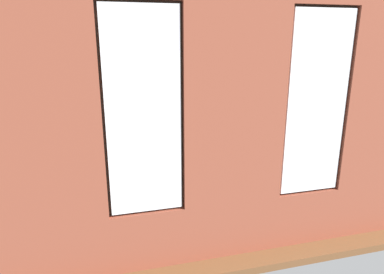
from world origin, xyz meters
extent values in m
cube|color=brown|center=(0.00, 0.00, -0.05)|extent=(6.66, 5.42, 0.10)
cube|color=brown|center=(0.00, 2.33, 1.54)|extent=(1.23, 0.16, 3.08)
cube|color=brown|center=(2.25, 2.33, 1.54)|extent=(1.56, 0.16, 3.08)
cube|color=brown|center=(-1.04, 2.33, 0.36)|extent=(0.86, 0.16, 0.73)
cube|color=brown|center=(-1.04, 2.33, 3.05)|extent=(0.86, 0.16, 0.07)
cube|color=white|center=(-1.04, 2.37, 1.87)|extent=(0.80, 0.03, 2.22)
cube|color=#38281E|center=(-1.04, 2.31, 1.87)|extent=(0.86, 0.04, 2.28)
cube|color=brown|center=(1.04, 2.33, 0.36)|extent=(0.86, 0.16, 0.73)
cube|color=white|center=(1.04, 2.37, 1.87)|extent=(0.80, 0.03, 2.22)
cube|color=#38281E|center=(1.04, 2.31, 1.87)|extent=(0.86, 0.04, 2.28)
cube|color=tan|center=(0.00, 2.23, 0.70)|extent=(3.14, 0.24, 0.06)
cube|color=black|center=(0.00, 2.24, 2.34)|extent=(0.45, 0.03, 0.58)
cube|color=teal|center=(0.00, 2.22, 2.34)|extent=(0.39, 0.01, 0.52)
cube|color=silver|center=(2.98, 0.20, 1.54)|extent=(0.10, 4.42, 3.08)
cube|color=black|center=(-0.01, 1.63, 0.21)|extent=(1.74, 0.85, 0.42)
cube|color=black|center=(-0.01, 1.95, 0.61)|extent=(1.74, 0.24, 0.38)
cube|color=black|center=(-0.77, 1.63, 0.52)|extent=(0.22, 0.85, 0.24)
cube|color=black|center=(0.75, 1.63, 0.52)|extent=(0.22, 0.85, 0.24)
cube|color=#232326|center=(-0.34, 1.59, 0.48)|extent=(0.60, 0.65, 0.12)
cube|color=#232326|center=(0.31, 1.59, 0.48)|extent=(0.60, 0.65, 0.12)
cube|color=black|center=(-2.28, 0.20, 0.21)|extent=(0.92, 1.78, 0.42)
cube|color=black|center=(-2.60, 0.18, 0.61)|extent=(0.31, 1.75, 0.38)
cube|color=black|center=(-2.25, -0.57, 0.52)|extent=(0.86, 0.25, 0.24)
cube|color=black|center=(-2.31, 0.96, 0.52)|extent=(0.86, 0.25, 0.24)
cube|color=#232326|center=(-2.23, -0.13, 0.48)|extent=(0.67, 0.62, 0.12)
cube|color=#232326|center=(-2.25, 0.52, 0.48)|extent=(0.67, 0.62, 0.12)
cube|color=olive|center=(-0.05, 0.08, 0.39)|extent=(1.37, 0.85, 0.04)
cube|color=olive|center=(-0.67, -0.29, 0.18)|extent=(0.07, 0.07, 0.37)
cube|color=olive|center=(0.58, -0.29, 0.18)|extent=(0.07, 0.07, 0.37)
cube|color=olive|center=(-0.67, 0.44, 0.18)|extent=(0.07, 0.07, 0.37)
cube|color=olive|center=(0.58, 0.44, 0.18)|extent=(0.07, 0.07, 0.37)
cylinder|color=#4C4C51|center=(0.37, 0.20, 0.46)|extent=(0.09, 0.09, 0.11)
cylinder|color=#B7333D|center=(-0.42, -0.07, 0.45)|extent=(0.08, 0.08, 0.10)
cylinder|color=brown|center=(-0.05, 0.08, 0.46)|extent=(0.14, 0.14, 0.11)
sphere|color=#286B2D|center=(-0.05, 0.08, 0.59)|extent=(0.17, 0.17, 0.17)
cube|color=#59595B|center=(-0.15, 0.20, 0.42)|extent=(0.18, 0.08, 0.02)
cube|color=black|center=(0.13, -0.03, 0.42)|extent=(0.18, 0.09, 0.02)
cube|color=black|center=(2.68, 0.06, 0.26)|extent=(1.16, 0.42, 0.51)
cube|color=black|center=(2.68, 0.06, 0.54)|extent=(0.48, 0.20, 0.05)
cube|color=black|center=(2.68, 0.06, 0.59)|extent=(0.06, 0.04, 0.06)
cube|color=black|center=(2.68, 0.06, 0.94)|extent=(1.09, 0.04, 0.63)
cube|color=black|center=(2.68, 0.04, 0.94)|extent=(1.04, 0.01, 0.58)
cylinder|color=olive|center=(0.42, -1.56, 0.14)|extent=(0.47, 0.47, 0.28)
ellipsoid|color=silver|center=(0.42, -1.56, 0.46)|extent=(1.05, 1.05, 0.42)
ellipsoid|color=navy|center=(0.50, -1.56, 0.57)|extent=(0.44, 0.44, 0.18)
cylinder|color=#47423D|center=(2.38, -1.66, 0.15)|extent=(0.25, 0.25, 0.30)
cylinder|color=brown|center=(2.38, -1.66, 0.42)|extent=(0.05, 0.05, 0.25)
cone|color=#3D8E42|center=(2.61, -1.62, 0.81)|extent=(0.56, 0.20, 0.60)
cone|color=#3D8E42|center=(2.49, -1.41, 0.78)|extent=(0.34, 0.60, 0.54)
cone|color=#3D8E42|center=(2.21, -1.46, 0.78)|extent=(0.47, 0.52, 0.55)
cone|color=#3D8E42|center=(2.17, -1.64, 0.83)|extent=(0.52, 0.14, 0.63)
cone|color=#3D8E42|center=(2.23, -1.83, 0.81)|extent=(0.43, 0.48, 0.60)
cone|color=#3D8E42|center=(2.50, -1.91, 0.77)|extent=(0.36, 0.60, 0.52)
cylinder|color=beige|center=(-1.93, -1.13, 0.11)|extent=(0.18, 0.18, 0.22)
cylinder|color=brown|center=(-1.93, -1.13, 0.28)|extent=(0.03, 0.03, 0.12)
ellipsoid|color=#337F38|center=(-1.93, -1.13, 0.47)|extent=(0.29, 0.29, 0.27)
cylinder|color=#9E5638|center=(2.13, 1.09, 0.15)|extent=(0.31, 0.31, 0.30)
cylinder|color=brown|center=(2.13, 1.09, 0.33)|extent=(0.05, 0.05, 0.06)
ellipsoid|color=#3D8E42|center=(2.13, 1.09, 0.67)|extent=(0.70, 0.70, 0.62)
cylinder|color=gray|center=(-2.48, -1.71, 0.14)|extent=(0.31, 0.31, 0.29)
cylinder|color=brown|center=(-2.48, -1.71, 0.33)|extent=(0.05, 0.05, 0.09)
ellipsoid|color=#1E5B28|center=(-2.48, -1.71, 0.56)|extent=(0.52, 0.52, 0.36)
cylinder|color=beige|center=(-2.48, 1.78, 0.16)|extent=(0.28, 0.28, 0.32)
cylinder|color=brown|center=(-2.48, 1.78, 0.57)|extent=(0.05, 0.05, 0.51)
cone|color=#1E5B28|center=(-2.31, 1.78, 0.99)|extent=(0.42, 0.11, 0.40)
cone|color=#1E5B28|center=(-2.42, 1.90, 1.02)|extent=(0.24, 0.37, 0.45)
cone|color=#1E5B28|center=(-2.57, 1.88, 1.02)|extent=(0.32, 0.33, 0.45)
cone|color=#1E5B28|center=(-2.58, 1.68, 1.02)|extent=(0.33, 0.33, 0.45)
cone|color=#1E5B28|center=(-2.41, 1.64, 1.01)|extent=(0.27, 0.39, 0.43)
cylinder|color=brown|center=(-0.44, -1.07, 0.09)|extent=(0.14, 0.14, 0.17)
cylinder|color=brown|center=(-0.44, -1.07, 0.26)|extent=(0.02, 0.02, 0.17)
ellipsoid|color=#3D8E42|center=(-0.44, -1.07, 0.43)|extent=(0.23, 0.23, 0.18)
cylinder|color=#47423D|center=(1.76, 1.78, 0.18)|extent=(0.30, 0.30, 0.36)
cylinder|color=brown|center=(1.76, 1.78, 0.41)|extent=(0.04, 0.04, 0.10)
ellipsoid|color=#1E5B28|center=(1.76, 1.78, 0.72)|extent=(0.60, 0.60, 0.51)
cylinder|color=#47423D|center=(-1.33, 1.63, 0.20)|extent=(0.32, 0.32, 0.40)
cylinder|color=brown|center=(-1.33, 1.63, 0.64)|extent=(0.06, 0.06, 0.48)
cone|color=#337F38|center=(-1.13, 1.62, 1.02)|extent=(0.47, 0.13, 0.38)
cone|color=#337F38|center=(-1.20, 1.78, 1.02)|extent=(0.39, 0.42, 0.38)
cone|color=#337F38|center=(-1.39, 1.76, 1.08)|extent=(0.25, 0.39, 0.47)
cone|color=#337F38|center=(-1.48, 1.73, 1.05)|extent=(0.42, 0.33, 0.43)
cone|color=#337F38|center=(-1.48, 1.52, 1.04)|extent=(0.42, 0.35, 0.41)
cone|color=#337F38|center=(-1.40, 1.44, 1.03)|extent=(0.27, 0.47, 0.39)
cone|color=#337F38|center=(-1.23, 1.48, 1.05)|extent=(0.33, 0.42, 0.43)
camera|label=1|loc=(1.47, 5.90, 2.65)|focal=32.00mm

